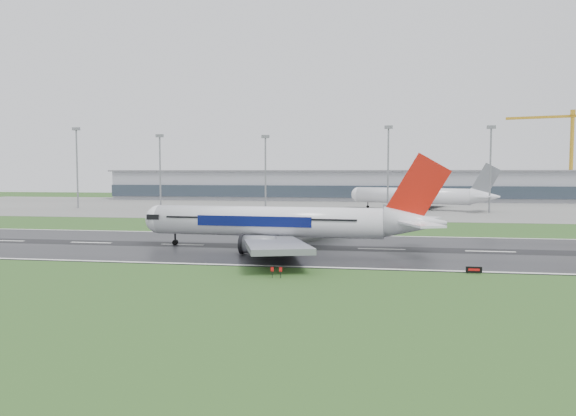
# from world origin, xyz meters

# --- Properties ---
(ground) EXTENTS (520.00, 520.00, 0.00)m
(ground) POSITION_xyz_m (0.00, 0.00, 0.00)
(ground) COLOR #254A1B
(ground) RESTS_ON ground
(runway) EXTENTS (400.00, 45.00, 0.10)m
(runway) POSITION_xyz_m (0.00, 0.00, 0.05)
(runway) COLOR black
(runway) RESTS_ON ground
(apron) EXTENTS (400.00, 130.00, 0.08)m
(apron) POSITION_xyz_m (0.00, 125.00, 0.04)
(apron) COLOR slate
(apron) RESTS_ON ground
(terminal) EXTENTS (240.00, 36.00, 15.00)m
(terminal) POSITION_xyz_m (0.00, 185.00, 7.50)
(terminal) COLOR gray
(terminal) RESTS_ON ground
(main_airliner) EXTENTS (62.52, 59.89, 17.46)m
(main_airliner) POSITION_xyz_m (2.08, -1.97, 8.83)
(main_airliner) COLOR white
(main_airliner) RESTS_ON runway
(parked_airliner) EXTENTS (75.50, 73.17, 17.42)m
(parked_airliner) POSITION_xyz_m (35.28, 112.72, 8.79)
(parked_airliner) COLOR white
(parked_airliner) RESTS_ON apron
(tower_crane) EXTENTS (46.49, 15.39, 46.74)m
(tower_crane) POSITION_xyz_m (119.57, 200.00, 23.37)
(tower_crane) COLOR gold
(tower_crane) RESTS_ON ground
(runway_sign) EXTENTS (2.30, 0.29, 1.04)m
(runway_sign) POSITION_xyz_m (33.12, -23.00, 0.52)
(runway_sign) COLOR black
(runway_sign) RESTS_ON ground
(floodmast_0) EXTENTS (0.64, 0.64, 31.61)m
(floodmast_0) POSITION_xyz_m (-101.06, 100.00, 15.81)
(floodmast_0) COLOR gray
(floodmast_0) RESTS_ON ground
(floodmast_1) EXTENTS (0.64, 0.64, 28.49)m
(floodmast_1) POSITION_xyz_m (-65.57, 100.00, 14.24)
(floodmast_1) COLOR gray
(floodmast_1) RESTS_ON ground
(floodmast_2) EXTENTS (0.64, 0.64, 27.74)m
(floodmast_2) POSITION_xyz_m (-23.03, 100.00, 13.87)
(floodmast_2) COLOR gray
(floodmast_2) RESTS_ON ground
(floodmast_3) EXTENTS (0.64, 0.64, 30.72)m
(floodmast_3) POSITION_xyz_m (23.24, 100.00, 15.36)
(floodmast_3) COLOR gray
(floodmast_3) RESTS_ON ground
(floodmast_4) EXTENTS (0.64, 0.64, 30.27)m
(floodmast_4) POSITION_xyz_m (59.42, 100.00, 15.13)
(floodmast_4) COLOR gray
(floodmast_4) RESTS_ON ground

